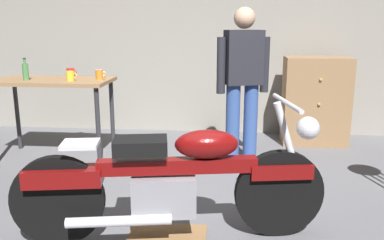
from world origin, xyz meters
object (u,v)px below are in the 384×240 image
Objects in this scene: mug_red_diner at (71,72)px; mug_white_ceramic at (99,74)px; motorcycle at (173,180)px; mug_yellow_tall at (70,76)px; bottle at (25,71)px; person_standing at (243,80)px; wooden_dresser at (315,101)px; mug_orange_travel at (100,75)px.

mug_red_diner reaches higher than mug_white_ceramic.
motorcycle reaches higher than mug_white_ceramic.
motorcycle is 2.15m from mug_yellow_tall.
bottle is (-0.51, 0.01, 0.04)m from mug_yellow_tall.
motorcycle is 1.81m from person_standing.
person_standing is at bearing 1.58° from bottle.
mug_orange_travel is (-2.51, -0.84, 0.40)m from wooden_dresser.
bottle is at bearing -163.99° from wooden_dresser.
person_standing is at bearing -136.94° from wooden_dresser.
mug_white_ceramic is at bearing 17.91° from bottle.
bottle reaches higher than mug_red_diner.
mug_orange_travel is at bearing 7.44° from bottle.
mug_red_diner is at bearing 166.28° from mug_white_ceramic.
mug_white_ceramic is at bearing 110.77° from motorcycle.
person_standing reaches higher than mug_red_diner.
motorcycle is at bearing -119.62° from wooden_dresser.
wooden_dresser is 4.56× the size of bottle.
mug_orange_travel is (0.42, -0.23, 0.00)m from mug_red_diner.
motorcycle is 18.07× the size of mug_yellow_tall.
motorcycle is 2.49m from mug_red_diner.
mug_yellow_tall is at bearing -158.54° from mug_orange_travel.
bottle is at bearing -162.09° from mug_white_ceramic.
bottle is (-3.30, -0.95, 0.45)m from wooden_dresser.
mug_yellow_tall is at bearing -161.11° from wooden_dresser.
mug_yellow_tall is at bearing 119.99° from motorcycle.
motorcycle is at bearing 55.84° from person_standing.
mug_white_ceramic is at bearing 46.19° from mug_yellow_tall.
wooden_dresser reaches higher than motorcycle.
mug_red_diner is 0.50m from bottle.
mug_red_diner is (-2.92, -0.61, 0.40)m from wooden_dresser.
wooden_dresser is at bearing 50.35° from motorcycle.
person_standing is at bearing 63.07° from motorcycle.
motorcycle is 9.00× the size of bottle.
wooden_dresser is 9.09× the size of mug_red_diner.
mug_orange_travel is at bearing 21.46° from mug_yellow_tall.
mug_white_ceramic is at bearing -13.72° from mug_red_diner.
motorcycle is 2.21m from mug_white_ceramic.
mug_orange_travel reaches higher than mug_white_ceramic.
mug_red_diner is at bearing 111.24° from mug_yellow_tall.
wooden_dresser is 2.98m from mug_yellow_tall.
motorcycle is at bearing -52.75° from mug_red_diner.
mug_yellow_tall reaches higher than motorcycle.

